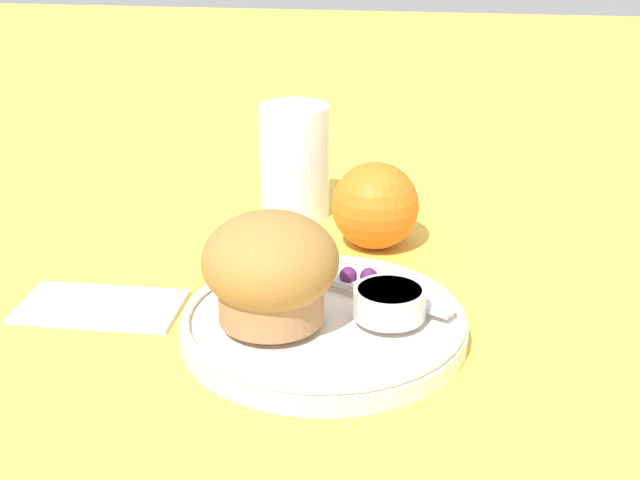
% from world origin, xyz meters
% --- Properties ---
extents(ground_plane, '(3.00, 3.00, 0.00)m').
position_xyz_m(ground_plane, '(0.00, 0.00, 0.00)').
color(ground_plane, gold).
extents(plate, '(0.20, 0.20, 0.02)m').
position_xyz_m(plate, '(-0.01, 0.01, 0.01)').
color(plate, silver).
rests_on(plate, ground_plane).
extents(muffin, '(0.09, 0.09, 0.08)m').
position_xyz_m(muffin, '(-0.05, -0.01, 0.06)').
color(muffin, '#9E7047').
rests_on(muffin, plate).
extents(cream_ramekin, '(0.05, 0.05, 0.02)m').
position_xyz_m(cream_ramekin, '(0.03, 0.01, 0.03)').
color(cream_ramekin, silver).
rests_on(cream_ramekin, plate).
extents(berry_pair, '(0.03, 0.01, 0.01)m').
position_xyz_m(berry_pair, '(0.01, 0.06, 0.03)').
color(berry_pair, '#4C194C').
rests_on(berry_pair, plate).
extents(butter_knife, '(0.18, 0.10, 0.00)m').
position_xyz_m(butter_knife, '(-0.01, 0.06, 0.02)').
color(butter_knife, silver).
rests_on(butter_knife, plate).
extents(orange_fruit, '(0.08, 0.08, 0.08)m').
position_xyz_m(orange_fruit, '(0.01, 0.17, 0.04)').
color(orange_fruit, orange).
rests_on(orange_fruit, ground_plane).
extents(juice_glass, '(0.07, 0.07, 0.11)m').
position_xyz_m(juice_glass, '(-0.07, 0.24, 0.05)').
color(juice_glass, silver).
rests_on(juice_glass, ground_plane).
extents(folded_napkin, '(0.12, 0.07, 0.01)m').
position_xyz_m(folded_napkin, '(-0.19, 0.03, 0.00)').
color(folded_napkin, '#B2BCCC').
rests_on(folded_napkin, ground_plane).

